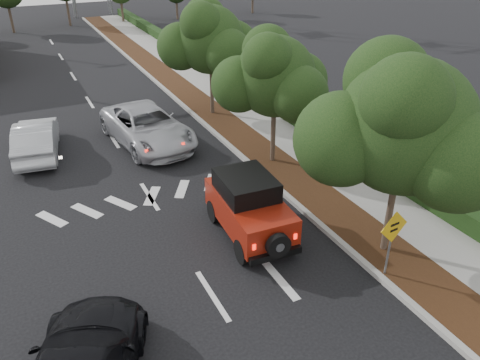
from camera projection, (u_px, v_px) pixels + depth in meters
ground at (212, 295)px, 12.88m from camera, size 120.00×120.00×0.00m
curb at (202, 122)px, 24.10m from camera, size 0.20×70.00×0.15m
planting_strip at (220, 119)px, 24.49m from camera, size 1.80×70.00×0.12m
sidewalk at (252, 114)px, 25.23m from camera, size 2.00×70.00×0.12m
hedge at (275, 104)px, 25.61m from camera, size 0.80×70.00×0.80m
transmission_tower at (94, 16)px, 53.06m from camera, size 7.00×4.00×28.00m
street_tree_near at (383, 251)px, 14.67m from camera, size 3.80×3.80×5.92m
street_tree_mid at (272, 162)px, 20.18m from camera, size 3.20×3.20×5.32m
street_tree_far at (213, 115)px, 25.31m from camera, size 3.40×3.40×5.62m
red_jeep at (247, 205)px, 15.09m from camera, size 1.97×4.06×2.04m
silver_suv_ahead at (147, 127)px, 21.54m from camera, size 3.54×6.35×1.68m
silver_sedan_oncoming at (36, 138)px, 20.49m from camera, size 2.31×4.91×1.56m
speed_hump_sign at (392, 235)px, 12.88m from camera, size 1.00×0.12×2.13m
terracotta_planter at (342, 166)px, 18.22m from camera, size 0.64×0.64×1.11m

